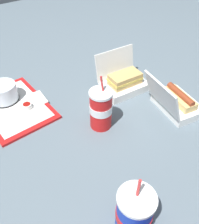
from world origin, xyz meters
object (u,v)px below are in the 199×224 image
at_px(clamshell_hotdog_back, 176,102).
at_px(soda_cup_corner, 134,212).
at_px(cake_container, 3,93).
at_px(soda_cup_left, 101,109).
at_px(ketchup_cup, 27,106).
at_px(plastic_fork, 3,127).
at_px(clamshell_sandwich_left, 123,82).
at_px(food_tray, 14,107).

relative_size(clamshell_hotdog_back, soda_cup_corner, 1.12).
relative_size(cake_container, soda_cup_left, 0.54).
bearing_deg(soda_cup_left, ketchup_cup, 39.27).
relative_size(plastic_fork, soda_cup_left, 0.48).
relative_size(clamshell_sandwich_left, soda_cup_corner, 1.05).
distance_m(clamshell_sandwich_left, soda_cup_corner, 0.65).
distance_m(clamshell_hotdog_back, clamshell_sandwich_left, 0.26).
bearing_deg(plastic_fork, soda_cup_left, -141.69).
distance_m(ketchup_cup, soda_cup_corner, 0.64).
height_order(food_tray, soda_cup_corner, soda_cup_corner).
bearing_deg(soda_cup_left, clamshell_sandwich_left, -59.28).
distance_m(cake_container, plastic_fork, 0.18).
relative_size(clamshell_hotdog_back, soda_cup_left, 1.02).
bearing_deg(soda_cup_left, cake_container, 35.72).
height_order(ketchup_cup, soda_cup_left, soda_cup_left).
height_order(ketchup_cup, clamshell_sandwich_left, clamshell_sandwich_left).
distance_m(cake_container, soda_cup_corner, 0.76).
bearing_deg(ketchup_cup, soda_cup_left, -140.73).
bearing_deg(cake_container, soda_cup_corner, -172.56).
relative_size(plastic_fork, clamshell_hotdog_back, 0.47).
xyz_separation_m(cake_container, ketchup_cup, (-0.11, -0.06, -0.02)).
bearing_deg(soda_cup_corner, plastic_fork, 15.88).
bearing_deg(plastic_fork, cake_container, -43.19).
height_order(food_tray, plastic_fork, plastic_fork).
xyz_separation_m(cake_container, plastic_fork, (-0.16, 0.07, -0.04)).
relative_size(food_tray, plastic_fork, 3.48).
relative_size(cake_container, clamshell_sandwich_left, 0.56).
height_order(clamshell_hotdog_back, soda_cup_left, soda_cup_left).
distance_m(ketchup_cup, plastic_fork, 0.14).
bearing_deg(soda_cup_left, plastic_fork, 58.31).
xyz_separation_m(food_tray, soda_cup_corner, (-0.69, -0.09, 0.07)).
xyz_separation_m(plastic_fork, clamshell_sandwich_left, (-0.07, -0.56, 0.03)).
xyz_separation_m(food_tray, clamshell_sandwich_left, (-0.17, -0.48, 0.04)).
height_order(ketchup_cup, plastic_fork, ketchup_cup).
bearing_deg(soda_cup_corner, soda_cup_left, -23.66).
distance_m(cake_container, clamshell_hotdog_back, 0.75).
bearing_deg(clamshell_sandwich_left, cake_container, 64.45).
bearing_deg(food_tray, ketchup_cup, -139.08).
relative_size(food_tray, soda_cup_corner, 1.84).
bearing_deg(food_tray, plastic_fork, 140.19).
xyz_separation_m(cake_container, clamshell_sandwich_left, (-0.23, -0.49, -0.01)).
distance_m(food_tray, soda_cup_corner, 0.70).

